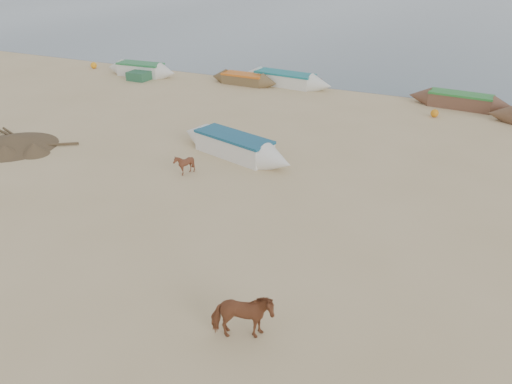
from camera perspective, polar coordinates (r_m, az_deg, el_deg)
ground at (r=14.59m, az=-6.81°, el=-9.88°), size 140.00×140.00×0.00m
sea at (r=92.47m, az=22.38°, el=19.22°), size 160.00×160.00×0.00m
cow_adult at (r=12.24m, az=-1.59°, el=-14.06°), size 1.67×1.27×1.29m
calf_front at (r=20.88m, az=-8.21°, el=3.16°), size 1.05×1.01×0.90m
near_canoe at (r=22.58m, az=-2.54°, el=5.33°), size 6.57×3.04×0.97m
debris_pile at (r=26.35m, az=-26.03°, el=5.28°), size 5.13×5.13×0.57m
waterline_canoes at (r=31.46m, az=18.94°, el=9.92°), size 48.76×3.71×0.93m
beach_clutter at (r=30.61m, az=20.27°, el=9.04°), size 46.33×4.43×0.64m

